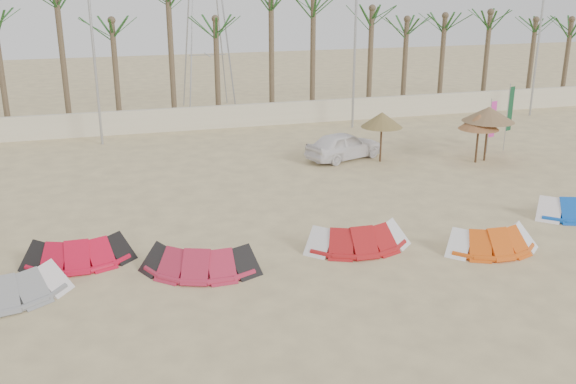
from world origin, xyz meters
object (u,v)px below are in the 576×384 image
object	(u,v)px
kite_red_left	(78,248)
kite_blue	(576,202)
kite_grey	(2,283)
parasol_right	(479,122)
kite_red_mid	(198,256)
kite_orange	(488,236)
car	(344,145)
parasol_left	(382,120)
parasol_mid	(489,114)
kite_red_right	(355,234)

from	to	relation	value
kite_red_left	kite_blue	xyz separation A→B (m)	(17.55, -0.75, 0.00)
kite_grey	kite_red_left	world-z (taller)	same
kite_blue	parasol_right	distance (m)	7.19
kite_red_mid	kite_orange	distance (m)	9.20
car	parasol_left	bearing A→B (deg)	-140.22
parasol_mid	kite_red_left	bearing A→B (deg)	-160.61
kite_orange	parasol_mid	xyz separation A→B (m)	(5.76, 9.17, 1.81)
kite_orange	parasol_left	size ratio (longest dim) A/B	1.31
kite_orange	kite_red_left	bearing A→B (deg)	167.79
kite_grey	kite_red_right	bearing A→B (deg)	3.17
parasol_right	car	bearing A→B (deg)	158.07
car	kite_red_left	bearing A→B (deg)	106.00
kite_blue	parasol_mid	size ratio (longest dim) A/B	1.38
kite_grey	kite_orange	xyz separation A→B (m)	(14.50, -0.83, -0.00)
parasol_right	car	distance (m)	6.32
kite_grey	car	size ratio (longest dim) A/B	0.94
parasol_left	parasol_mid	size ratio (longest dim) A/B	0.91
kite_grey	kite_red_mid	bearing A→B (deg)	3.09
kite_orange	car	distance (m)	11.32
kite_red_mid	parasol_left	world-z (taller)	parasol_left
kite_red_left	parasol_left	world-z (taller)	parasol_left
kite_red_mid	kite_blue	world-z (taller)	same
kite_orange	kite_blue	distance (m)	5.36
kite_red_mid	parasol_right	bearing A→B (deg)	28.85
kite_red_right	parasol_right	xyz separation A→B (m)	(9.18, 7.59, 1.52)
kite_blue	parasol_right	world-z (taller)	parasol_right
kite_orange	parasol_right	size ratio (longest dim) A/B	1.35
kite_blue	kite_grey	bearing A→B (deg)	-176.64
kite_red_mid	car	size ratio (longest dim) A/B	0.97
car	kite_red_mid	bearing A→B (deg)	120.38
kite_red_left	parasol_right	distance (m)	18.88
parasol_left	parasol_right	size ratio (longest dim) A/B	1.03
parasol_left	parasol_mid	bearing A→B (deg)	-14.47
parasol_left	parasol_mid	world-z (taller)	parasol_mid
kite_red_left	kite_red_mid	size ratio (longest dim) A/B	0.85
kite_grey	parasol_right	size ratio (longest dim) A/B	1.59
kite_red_left	kite_blue	size ratio (longest dim) A/B	0.90
kite_grey	kite_red_right	xyz separation A→B (m)	(10.50, 0.58, -0.00)
kite_red_mid	kite_red_right	bearing A→B (deg)	3.25
kite_red_mid	kite_grey	bearing A→B (deg)	-176.91
kite_grey	kite_orange	size ratio (longest dim) A/B	1.18
kite_orange	parasol_left	bearing A→B (deg)	84.87
kite_red_mid	parasol_right	size ratio (longest dim) A/B	1.64
parasol_mid	car	bearing A→B (deg)	161.35
parasol_mid	parasol_right	world-z (taller)	parasol_mid
kite_red_left	car	distance (m)	14.76
kite_grey	parasol_left	distance (m)	18.24
kite_red_left	kite_red_mid	bearing A→B (deg)	-25.04
parasol_mid	kite_red_right	bearing A→B (deg)	-141.49
parasol_mid	car	world-z (taller)	parasol_mid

